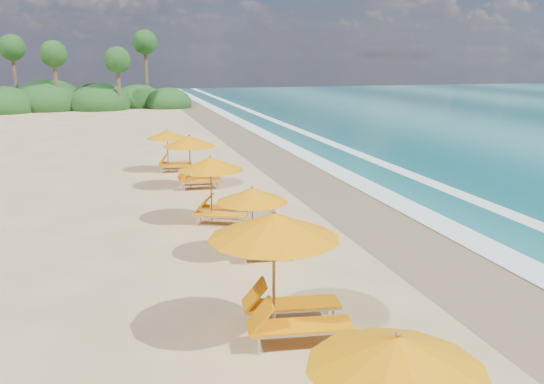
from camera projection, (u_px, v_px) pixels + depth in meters
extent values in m
plane|color=tan|center=(272.00, 228.00, 18.57)|extent=(160.00, 160.00, 0.00)
cube|color=olive|center=(384.00, 219.00, 19.61)|extent=(4.00, 160.00, 0.01)
cube|color=white|center=(423.00, 215.00, 19.99)|extent=(1.20, 160.00, 0.01)
cube|color=white|center=(497.00, 209.00, 20.77)|extent=(0.80, 160.00, 0.01)
cone|color=orange|center=(397.00, 353.00, 6.87)|extent=(2.84, 2.84, 0.44)
sphere|color=olive|center=(398.00, 334.00, 6.81)|extent=(0.08, 0.08, 0.08)
cylinder|color=olive|center=(274.00, 276.00, 11.20)|extent=(0.06, 0.06, 2.50)
cone|color=orange|center=(274.00, 226.00, 10.95)|extent=(2.89, 2.89, 0.50)
sphere|color=olive|center=(274.00, 211.00, 10.89)|extent=(0.09, 0.09, 0.09)
cylinder|color=olive|center=(252.00, 223.00, 15.71)|extent=(0.05, 0.05, 1.93)
cone|color=orange|center=(252.00, 195.00, 15.52)|extent=(2.13, 2.13, 0.39)
sphere|color=olive|center=(252.00, 187.00, 15.47)|extent=(0.07, 0.07, 0.07)
cylinder|color=olive|center=(211.00, 190.00, 19.15)|extent=(0.05, 0.05, 2.14)
cone|color=orange|center=(211.00, 164.00, 18.94)|extent=(2.91, 2.91, 0.43)
sphere|color=olive|center=(210.00, 157.00, 18.89)|extent=(0.08, 0.08, 0.08)
cylinder|color=olive|center=(190.00, 162.00, 23.99)|extent=(0.05, 0.05, 2.16)
cone|color=orange|center=(189.00, 141.00, 23.78)|extent=(2.31, 2.31, 0.43)
sphere|color=olive|center=(189.00, 135.00, 23.73)|extent=(0.08, 0.08, 0.08)
cylinder|color=olive|center=(168.00, 151.00, 27.50)|extent=(0.05, 0.05, 1.95)
cone|color=orange|center=(167.00, 134.00, 27.31)|extent=(2.27, 2.27, 0.39)
sphere|color=olive|center=(167.00, 130.00, 27.26)|extent=(0.07, 0.07, 0.07)
ellipsoid|color=#163D14|center=(100.00, 103.00, 59.02)|extent=(6.40, 6.40, 4.16)
ellipsoid|color=#163D14|center=(49.00, 103.00, 58.64)|extent=(7.20, 7.20, 4.68)
ellipsoid|color=#163D14|center=(4.00, 106.00, 55.75)|extent=(6.00, 6.00, 3.90)
ellipsoid|color=#163D14|center=(138.00, 102.00, 61.96)|extent=(5.60, 5.60, 3.64)
ellipsoid|color=#163D14|center=(168.00, 103.00, 60.88)|extent=(5.00, 5.00, 3.25)
cylinder|color=brown|center=(119.00, 85.00, 57.23)|extent=(0.36, 0.36, 5.00)
sphere|color=#163D14|center=(117.00, 60.00, 56.65)|extent=(2.60, 2.60, 2.60)
cylinder|color=brown|center=(56.00, 83.00, 56.54)|extent=(0.36, 0.36, 5.60)
sphere|color=#163D14|center=(53.00, 54.00, 55.88)|extent=(2.60, 2.60, 2.60)
cylinder|color=brown|center=(15.00, 79.00, 57.30)|extent=(0.36, 0.36, 6.20)
sphere|color=#163D14|center=(12.00, 47.00, 56.58)|extent=(2.60, 2.60, 2.60)
cylinder|color=brown|center=(146.00, 75.00, 61.55)|extent=(0.36, 0.36, 6.80)
sphere|color=#163D14|center=(145.00, 42.00, 60.76)|extent=(2.60, 2.60, 2.60)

